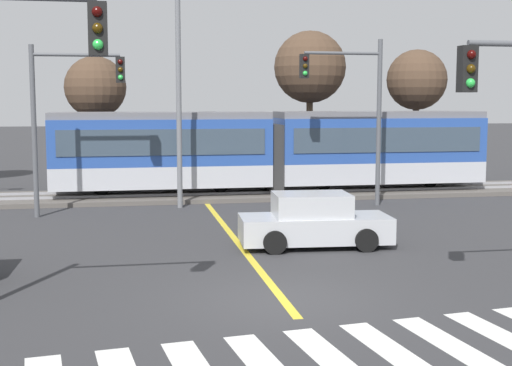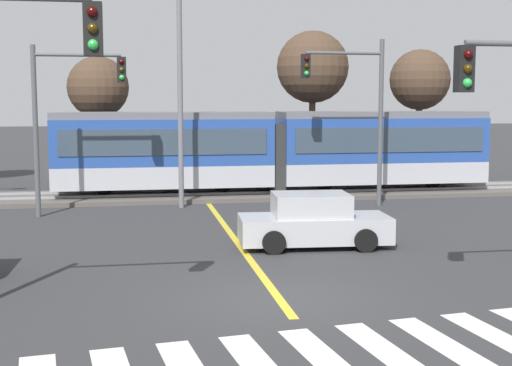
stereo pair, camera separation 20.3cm
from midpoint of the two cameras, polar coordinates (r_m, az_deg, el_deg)
ground_plane at (r=14.99m, az=2.29°, el=-9.30°), size 200.00×200.00×0.00m
track_bed at (r=30.33m, az=-4.02°, el=-0.97°), size 120.00×4.00×0.18m
rail_near at (r=29.60m, az=-3.88°, el=-0.88°), size 120.00×0.08×0.10m
rail_far at (r=31.02m, az=-4.16°, el=-0.54°), size 120.00×0.08×0.10m
light_rail_tram at (r=30.59m, az=1.69°, el=2.80°), size 18.50×2.64×3.43m
crosswalk_stripe_4 at (r=11.53m, az=0.61°, el=-14.27°), size 0.91×2.85×0.01m
crosswalk_stripe_5 at (r=11.90m, az=5.81°, el=-13.64°), size 0.91×2.85×0.01m
crosswalk_stripe_6 at (r=12.34m, az=10.64°, el=-12.96°), size 0.91×2.85×0.01m
crosswalk_stripe_7 at (r=12.87m, az=15.08°, el=-12.25°), size 0.91×2.85×0.01m
crosswalk_stripe_8 at (r=13.47m, az=19.12°, el=-11.53°), size 0.91×2.85×0.01m
lane_centre_line at (r=20.96m, az=-1.31°, el=-4.66°), size 0.20×15.17×0.01m
sedan_crossing at (r=20.13m, az=4.92°, el=-3.14°), size 4.30×2.12×1.52m
traffic_light_far_left at (r=25.91m, az=-14.72°, el=6.15°), size 3.25×0.38×6.01m
traffic_light_far_right at (r=27.76m, az=8.17°, el=6.67°), size 3.25×0.38×6.43m
street_lamp_centre at (r=27.24m, az=-5.55°, el=8.79°), size 1.95×0.28×9.17m
bare_tree_west at (r=33.68m, az=-12.36°, el=7.43°), size 2.81×2.81×6.10m
bare_tree_east at (r=35.25m, az=4.72°, el=9.18°), size 3.50×3.50×7.45m
bare_tree_far_east at (r=37.13m, az=13.13°, el=7.98°), size 3.03×3.03×6.63m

